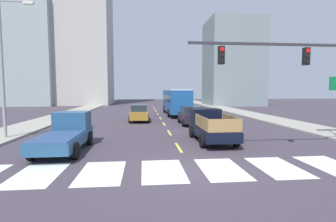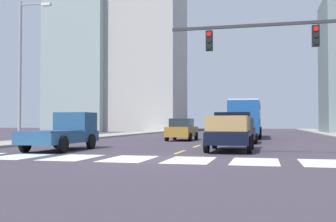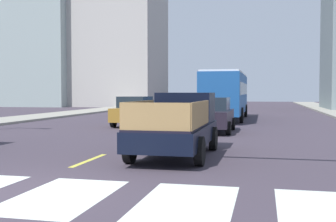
{
  "view_description": "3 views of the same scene",
  "coord_description": "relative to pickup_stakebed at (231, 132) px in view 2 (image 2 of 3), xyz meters",
  "views": [
    {
      "loc": [
        -1.96,
        -9.78,
        3.21
      ],
      "look_at": [
        0.55,
        15.57,
        1.1
      ],
      "focal_mm": 26.87,
      "sensor_mm": 36.0,
      "label": 1
    },
    {
      "loc": [
        3.95,
        -15.03,
        1.41
      ],
      "look_at": [
        -2.3,
        11.18,
        2.18
      ],
      "focal_mm": 43.39,
      "sensor_mm": 36.0,
      "label": 2
    },
    {
      "loc": [
        4.93,
        -7.3,
        1.99
      ],
      "look_at": [
        -0.51,
        16.53,
        0.87
      ],
      "focal_mm": 45.01,
      "sensor_mm": 36.0,
      "label": 3
    }
  ],
  "objects": [
    {
      "name": "crosswalk_stripe_6",
      "position": [
        3.72,
        -5.79,
        -0.93
      ],
      "size": [
        1.69,
        2.97,
        0.01
      ],
      "primitive_type": "cube",
      "color": "silver",
      "rests_on": "ground"
    },
    {
      "name": "city_bus",
      "position": [
        0.01,
        17.03,
        1.02
      ],
      "size": [
        2.72,
        10.8,
        3.32
      ],
      "rotation": [
        0.0,
        0.0,
        0.04
      ],
      "color": "#1B4D90",
      "rests_on": "ground"
    },
    {
      "name": "lane_dash_4",
      "position": [
        -2.29,
        18.21,
        -0.93
      ],
      "size": [
        0.16,
        2.4,
        0.01
      ],
      "primitive_type": "cube",
      "color": "#D4C944",
      "rests_on": "ground"
    },
    {
      "name": "pickup_dark",
      "position": [
        -8.38,
        -1.68,
        -0.02
      ],
      "size": [
        2.18,
        5.2,
        1.96
      ],
      "rotation": [
        0.0,
        0.0,
        0.03
      ],
      "color": "navy",
      "rests_on": "ground"
    },
    {
      "name": "lane_dash_0",
      "position": [
        -2.29,
        -1.79,
        -0.93
      ],
      "size": [
        0.16,
        2.4,
        0.01
      ],
      "primitive_type": "cube",
      "color": "#D4C944",
      "rests_on": "ground"
    },
    {
      "name": "lane_dash_6",
      "position": [
        -2.29,
        28.21,
        -0.93
      ],
      "size": [
        0.16,
        2.4,
        0.01
      ],
      "primitive_type": "cube",
      "color": "#D4C944",
      "rests_on": "ground"
    },
    {
      "name": "crosswalk_stripe_4",
      "position": [
        -1.09,
        -5.79,
        -0.93
      ],
      "size": [
        1.69,
        2.97,
        0.01
      ],
      "primitive_type": "cube",
      "color": "silver",
      "rests_on": "ground"
    },
    {
      "name": "sedan_far",
      "position": [
        -4.67,
        10.44,
        -0.08
      ],
      "size": [
        2.02,
        4.4,
        1.72
      ],
      "rotation": [
        0.0,
        0.0,
        -0.03
      ],
      "color": "olive",
      "rests_on": "ground"
    },
    {
      "name": "block_mid_left",
      "position": [
        -27.39,
        40.97,
        10.21
      ],
      "size": [
        9.95,
        10.2,
        22.29
      ],
      "primitive_type": "cube",
      "color": "#8D9D9B",
      "rests_on": "ground"
    },
    {
      "name": "tower_tall_centre",
      "position": [
        -17.19,
        43.21,
        17.71
      ],
      "size": [
        11.36,
        11.52,
        37.3
      ],
      "primitive_type": "cube",
      "color": "#ABA7A1",
      "rests_on": "ground"
    },
    {
      "name": "pickup_stakebed",
      "position": [
        0.0,
        0.0,
        0.0
      ],
      "size": [
        2.18,
        5.2,
        1.96
      ],
      "rotation": [
        0.0,
        0.0,
        0.03
      ],
      "color": "black",
      "rests_on": "ground"
    },
    {
      "name": "sidewalk_left",
      "position": [
        -14.15,
        12.21,
        -0.86
      ],
      "size": [
        3.51,
        110.0,
        0.15
      ],
      "primitive_type": "cube",
      "color": "gray",
      "rests_on": "ground"
    },
    {
      "name": "lane_dash_2",
      "position": [
        -2.29,
        8.21,
        -0.93
      ],
      "size": [
        0.16,
        2.4,
        0.01
      ],
      "primitive_type": "cube",
      "color": "#D4C944",
      "rests_on": "ground"
    },
    {
      "name": "lane_dash_1",
      "position": [
        -2.29,
        3.21,
        -0.93
      ],
      "size": [
        0.16,
        2.4,
        0.01
      ],
      "primitive_type": "cube",
      "color": "#D4C944",
      "rests_on": "ground"
    },
    {
      "name": "lane_dash_3",
      "position": [
        -2.29,
        13.21,
        -0.93
      ],
      "size": [
        0.16,
        2.4,
        0.01
      ],
      "primitive_type": "cube",
      "color": "#D4C944",
      "rests_on": "ground"
    },
    {
      "name": "crosswalk_stripe_1",
      "position": [
        -8.29,
        -5.79,
        -0.93
      ],
      "size": [
        1.69,
        2.97,
        0.01
      ],
      "primitive_type": "cube",
      "color": "silver",
      "rests_on": "ground"
    },
    {
      "name": "crosswalk_stripe_2",
      "position": [
        -5.89,
        -5.79,
        -0.93
      ],
      "size": [
        1.69,
        2.97,
        0.01
      ],
      "primitive_type": "cube",
      "color": "silver",
      "rests_on": "ground"
    },
    {
      "name": "sedan_near_right",
      "position": [
        0.17,
        7.54,
        -0.08
      ],
      "size": [
        2.02,
        4.4,
        1.72
      ],
      "rotation": [
        0.0,
        0.0,
        0.05
      ],
      "color": "black",
      "rests_on": "ground"
    },
    {
      "name": "ground_plane",
      "position": [
        -2.29,
        -5.79,
        -0.94
      ],
      "size": [
        160.0,
        160.0,
        0.0
      ],
      "primitive_type": "plane",
      "color": "#3E3540"
    },
    {
      "name": "crosswalk_stripe_3",
      "position": [
        -3.49,
        -5.79,
        -0.93
      ],
      "size": [
        1.69,
        2.97,
        0.01
      ],
      "primitive_type": "cube",
      "color": "silver",
      "rests_on": "ground"
    },
    {
      "name": "streetlight_left",
      "position": [
        -13.03,
        1.55,
        4.03
      ],
      "size": [
        2.2,
        0.28,
        9.0
      ],
      "color": "gray",
      "rests_on": "ground"
    },
    {
      "name": "lane_dash_5",
      "position": [
        -2.29,
        23.21,
        -0.93
      ],
      "size": [
        0.16,
        2.4,
        0.01
      ],
      "primitive_type": "cube",
      "color": "#D4C944",
      "rests_on": "ground"
    },
    {
      "name": "crosswalk_stripe_5",
      "position": [
        1.32,
        -5.79,
        -0.93
      ],
      "size": [
        1.69,
        2.97,
        0.01
      ],
      "primitive_type": "cube",
      "color": "silver",
      "rests_on": "ground"
    },
    {
      "name": "lane_dash_7",
      "position": [
        -2.29,
        33.21,
        -0.93
      ],
      "size": [
        0.16,
        2.4,
        0.01
      ],
      "primitive_type": "cube",
      "color": "#D4C944",
      "rests_on": "ground"
    }
  ]
}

